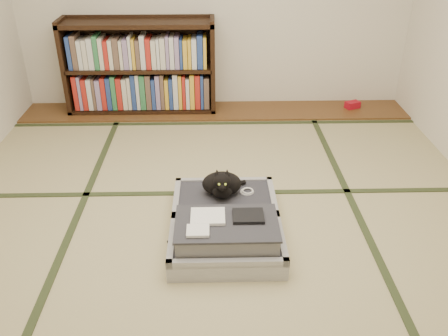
{
  "coord_description": "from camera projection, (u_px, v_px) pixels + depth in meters",
  "views": [
    {
      "loc": [
        -0.02,
        -2.66,
        1.96
      ],
      "look_at": [
        0.05,
        0.35,
        0.25
      ],
      "focal_mm": 38.0,
      "sensor_mm": 36.0,
      "label": 1
    }
  ],
  "objects": [
    {
      "name": "bookcase",
      "position": [
        141.0,
        69.0,
        4.84
      ],
      "size": [
        1.52,
        0.35,
        0.98
      ],
      "color": "black",
      "rests_on": "wood_strip"
    },
    {
      "name": "floor",
      "position": [
        218.0,
        224.0,
        3.28
      ],
      "size": [
        4.5,
        4.5,
        0.0
      ],
      "primitive_type": "plane",
      "color": "tan",
      "rests_on": "ground"
    },
    {
      "name": "wood_strip",
      "position": [
        215.0,
        111.0,
        5.02
      ],
      "size": [
        4.0,
        0.5,
        0.02
      ],
      "primitive_type": "cube",
      "color": "brown",
      "rests_on": "ground"
    },
    {
      "name": "hanger",
      "position": [
        202.0,
        240.0,
        3.11
      ],
      "size": [
        0.44,
        0.21,
        0.01
      ],
      "color": "black",
      "rests_on": "floor"
    },
    {
      "name": "cat",
      "position": [
        222.0,
        184.0,
        3.3
      ],
      "size": [
        0.32,
        0.32,
        0.26
      ],
      "color": "black",
      "rests_on": "suitcase"
    },
    {
      "name": "cable_coil",
      "position": [
        247.0,
        191.0,
        3.38
      ],
      "size": [
        0.1,
        0.1,
        0.02
      ],
      "color": "white",
      "rests_on": "suitcase"
    },
    {
      "name": "room_shell",
      "position": [
        216.0,
        5.0,
        2.56
      ],
      "size": [
        4.5,
        4.5,
        4.5
      ],
      "color": "white",
      "rests_on": "ground"
    },
    {
      "name": "red_item",
      "position": [
        352.0,
        105.0,
        5.05
      ],
      "size": [
        0.17,
        0.14,
        0.07
      ],
      "primitive_type": "cube",
      "rotation": [
        0.0,
        0.0,
        0.41
      ],
      "color": "#AA0D1D",
      "rests_on": "wood_strip"
    },
    {
      "name": "tatami_borders",
      "position": [
        217.0,
        186.0,
        3.71
      ],
      "size": [
        4.0,
        4.5,
        0.01
      ],
      "color": "#2D381E",
      "rests_on": "ground"
    },
    {
      "name": "suitcase",
      "position": [
        226.0,
        225.0,
        3.11
      ],
      "size": [
        0.72,
        0.95,
        0.28
      ],
      "color": "#ACACB1",
      "rests_on": "floor"
    }
  ]
}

